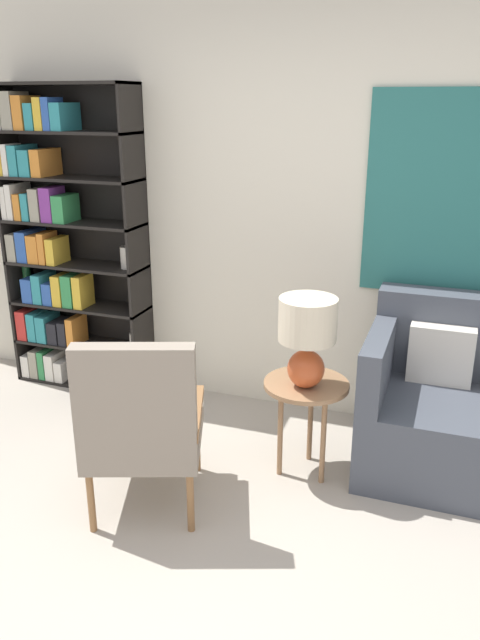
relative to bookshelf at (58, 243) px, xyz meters
The scene contains 6 objects.
ground_plane 2.75m from the bookshelf, 46.57° to the right, with size 14.00×14.00×0.00m, color #B2A899.
wall_back 1.83m from the bookshelf, ahead, with size 6.40×0.08×2.70m.
bookshelf is the anchor object (origin of this frame).
armchair 1.89m from the bookshelf, 44.21° to the right, with size 0.74×0.77×0.98m.
side_table 2.14m from the bookshelf, 17.56° to the right, with size 0.47×0.47×0.56m.
table_lamp 2.09m from the bookshelf, 18.84° to the right, with size 0.30×0.30×0.49m.
Camera 1 is at (0.91, -1.79, 2.01)m, focal length 35.00 mm.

